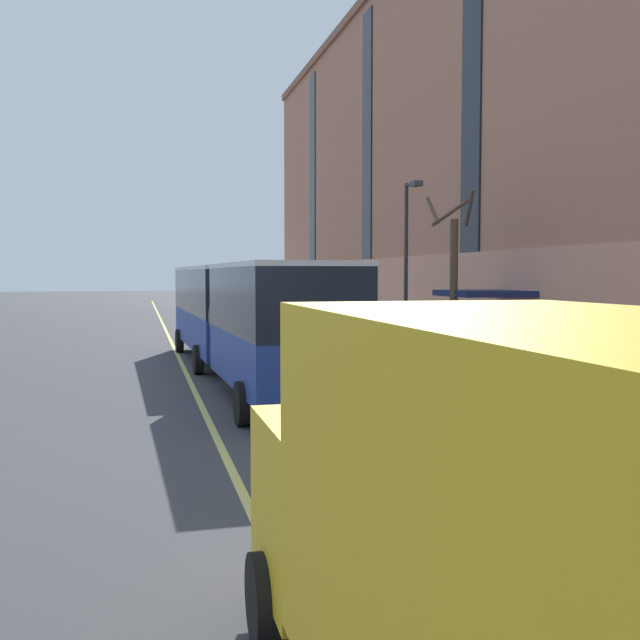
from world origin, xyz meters
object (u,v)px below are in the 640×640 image
at_px(city_bus, 239,312).
at_px(parked_car_navy_2, 329,327).
at_px(parked_car_darkgray_3, 402,350).
at_px(box_truck, 520,550).
at_px(street_lamp, 408,249).
at_px(street_tree_mid_block, 453,274).
at_px(parked_car_black_1, 265,310).
at_px(parked_car_white_0, 482,372).

relative_size(city_bus, parked_car_navy_2, 4.25).
height_order(parked_car_navy_2, parked_car_darkgray_3, same).
relative_size(parked_car_darkgray_3, box_truck, 0.72).
distance_m(box_truck, street_lamp, 26.53).
distance_m(parked_car_darkgray_3, street_lamp, 6.20).
bearing_deg(street_tree_mid_block, parked_car_darkgray_3, -134.94).
bearing_deg(parked_car_black_1, street_tree_mid_block, -82.82).
relative_size(city_bus, parked_car_darkgray_3, 4.16).
distance_m(parked_car_white_0, parked_car_black_1, 35.16).
relative_size(street_tree_mid_block, street_lamp, 0.94).
height_order(parked_car_black_1, street_lamp, street_lamp).
xyz_separation_m(parked_car_black_1, parked_car_navy_2, (0.19, -17.86, 0.00)).
xyz_separation_m(parked_car_black_1, street_lamp, (1.85, -24.49, 3.61)).
xyz_separation_m(parked_car_white_0, parked_car_darkgray_3, (-0.08, 6.02, 0.00)).
bearing_deg(street_lamp, street_tree_mid_block, -43.25).
bearing_deg(street_lamp, box_truck, -108.84).
xyz_separation_m(parked_car_navy_2, street_tree_mid_block, (3.06, -7.95, 2.59)).
bearing_deg(parked_car_navy_2, parked_car_darkgray_3, -91.39).
distance_m(parked_car_navy_2, box_truck, 32.36).
bearing_deg(city_bus, parked_car_navy_2, 61.73).
height_order(parked_car_black_1, box_truck, box_truck).
distance_m(parked_car_navy_2, street_tree_mid_block, 8.90).
height_order(parked_car_white_0, parked_car_navy_2, same).
relative_size(parked_car_white_0, parked_car_black_1, 1.00).
xyz_separation_m(parked_car_white_0, street_lamp, (1.84, 10.67, 3.61)).
xyz_separation_m(parked_car_black_1, parked_car_darkgray_3, (-0.08, -29.14, 0.00)).
height_order(parked_car_white_0, street_lamp, street_lamp).
bearing_deg(parked_car_darkgray_3, parked_car_navy_2, 88.61).
bearing_deg(parked_car_white_0, street_lamp, 80.20).
relative_size(parked_car_white_0, street_lamp, 0.65).
relative_size(parked_car_black_1, parked_car_navy_2, 0.97).
bearing_deg(street_tree_mid_block, parked_car_white_0, -109.14).
height_order(box_truck, street_lamp, street_lamp).
xyz_separation_m(city_bus, parked_car_black_1, (5.60, 28.64, -1.34)).
distance_m(parked_car_black_1, street_lamp, 24.82).
relative_size(parked_car_white_0, parked_car_navy_2, 0.96).
relative_size(parked_car_black_1, box_truck, 0.68).
xyz_separation_m(city_bus, street_lamp, (7.45, 4.15, 2.27)).
relative_size(parked_car_navy_2, street_tree_mid_block, 0.72).
height_order(parked_car_navy_2, street_tree_mid_block, street_tree_mid_block).
relative_size(parked_car_black_1, street_tree_mid_block, 0.69).
bearing_deg(box_truck, parked_car_navy_2, 77.73).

